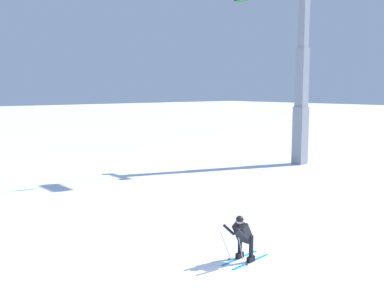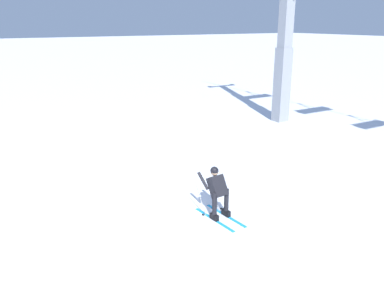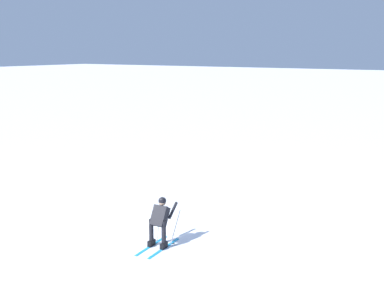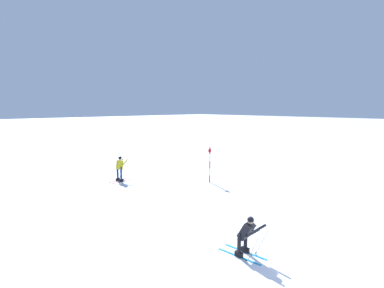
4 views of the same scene
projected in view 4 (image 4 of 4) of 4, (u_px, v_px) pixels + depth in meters
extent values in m
plane|color=white|center=(275.00, 248.00, 10.14)|extent=(260.00, 260.00, 0.00)
cube|color=#198CCC|center=(245.00, 252.00, 9.88)|extent=(1.65, 0.23, 0.01)
cube|color=black|center=(245.00, 250.00, 9.87)|extent=(0.29, 0.13, 0.16)
cylinder|color=black|center=(246.00, 239.00, 9.82)|extent=(0.13, 0.13, 0.63)
cube|color=#198CCC|center=(239.00, 257.00, 9.57)|extent=(1.65, 0.23, 0.01)
cube|color=black|center=(239.00, 254.00, 9.56)|extent=(0.29, 0.13, 0.16)
cylinder|color=black|center=(239.00, 243.00, 9.51)|extent=(0.13, 0.13, 0.63)
cube|color=black|center=(246.00, 231.00, 9.52)|extent=(0.55, 0.46, 0.64)
sphere|color=tan|center=(251.00, 221.00, 9.38)|extent=(0.21, 0.21, 0.21)
sphere|color=black|center=(251.00, 220.00, 9.37)|extent=(0.23, 0.23, 0.23)
cylinder|color=black|center=(259.00, 228.00, 9.45)|extent=(0.48, 0.12, 0.42)
cylinder|color=gray|center=(260.00, 245.00, 9.54)|extent=(0.46, 0.18, 1.08)
cylinder|color=black|center=(256.00, 253.00, 9.74)|extent=(0.07, 0.07, 0.01)
cylinder|color=black|center=(253.00, 233.00, 9.11)|extent=(0.48, 0.12, 0.42)
cylinder|color=gray|center=(252.00, 251.00, 9.13)|extent=(0.48, 0.10, 1.08)
cylinder|color=black|center=(246.00, 260.00, 9.25)|extent=(0.07, 0.07, 0.01)
cylinder|color=red|center=(210.00, 179.00, 18.95)|extent=(0.07, 0.07, 0.48)
cylinder|color=white|center=(210.00, 172.00, 18.89)|extent=(0.07, 0.07, 0.48)
cylinder|color=red|center=(210.00, 165.00, 18.83)|extent=(0.07, 0.07, 0.48)
cylinder|color=white|center=(210.00, 158.00, 18.77)|extent=(0.07, 0.07, 0.48)
cylinder|color=red|center=(210.00, 151.00, 18.71)|extent=(0.07, 0.07, 0.48)
cylinder|color=red|center=(210.00, 151.00, 18.72)|extent=(0.02, 0.28, 0.28)
cube|color=red|center=(118.00, 181.00, 19.43)|extent=(0.29, 1.57, 0.01)
cube|color=black|center=(118.00, 179.00, 19.41)|extent=(0.14, 0.29, 0.16)
cylinder|color=navy|center=(118.00, 172.00, 19.35)|extent=(0.13, 0.13, 0.81)
cube|color=red|center=(121.00, 181.00, 19.18)|extent=(0.29, 1.57, 0.01)
cube|color=black|center=(121.00, 180.00, 19.17)|extent=(0.14, 0.29, 0.16)
cylinder|color=navy|center=(121.00, 173.00, 19.11)|extent=(0.13, 0.13, 0.81)
cube|color=gold|center=(120.00, 165.00, 19.20)|extent=(0.46, 0.40, 0.64)
sphere|color=#997051|center=(120.00, 158.00, 19.18)|extent=(0.22, 0.22, 0.22)
sphere|color=black|center=(120.00, 158.00, 19.17)|extent=(0.23, 0.23, 0.23)
cylinder|color=gold|center=(121.00, 162.00, 19.52)|extent=(0.15, 0.50, 0.43)
cylinder|color=gray|center=(121.00, 172.00, 19.67)|extent=(0.17, 0.38, 1.15)
cylinder|color=black|center=(119.00, 179.00, 19.63)|extent=(0.07, 0.07, 0.01)
cylinder|color=gold|center=(125.00, 163.00, 19.24)|extent=(0.15, 0.50, 0.43)
cylinder|color=gray|center=(126.00, 173.00, 19.33)|extent=(0.07, 0.40, 1.15)
cylinder|color=black|center=(125.00, 181.00, 19.23)|extent=(0.07, 0.07, 0.01)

